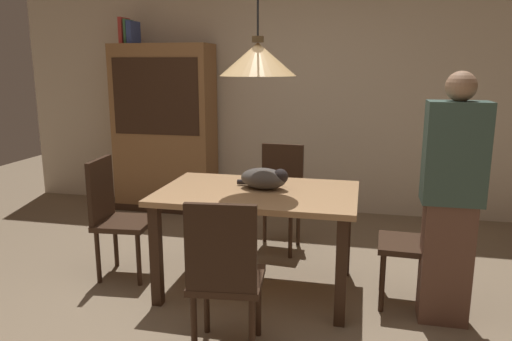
{
  "coord_description": "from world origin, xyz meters",
  "views": [
    {
      "loc": [
        0.81,
        -2.72,
        1.62
      ],
      "look_at": [
        0.04,
        0.72,
        0.85
      ],
      "focal_mm": 33.87,
      "sensor_mm": 36.0,
      "label": 1
    }
  ],
  "objects": [
    {
      "name": "ground",
      "position": [
        0.0,
        0.0,
        0.0
      ],
      "size": [
        10.0,
        10.0,
        0.0
      ],
      "primitive_type": "plane",
      "color": "#847056"
    },
    {
      "name": "back_wall",
      "position": [
        0.0,
        2.65,
        1.45
      ],
      "size": [
        6.4,
        0.1,
        2.9
      ],
      "primitive_type": "cube",
      "color": "beige",
      "rests_on": "ground"
    },
    {
      "name": "dining_table",
      "position": [
        0.1,
        0.52,
        0.65
      ],
      "size": [
        1.4,
        0.9,
        0.75
      ],
      "color": "tan",
      "rests_on": "ground"
    },
    {
      "name": "chair_right_side",
      "position": [
        1.22,
        0.52,
        0.51
      ],
      "size": [
        0.42,
        0.42,
        0.93
      ],
      "color": "#382316",
      "rests_on": "ground"
    },
    {
      "name": "chair_far_back",
      "position": [
        0.1,
        1.4,
        0.51
      ],
      "size": [
        0.43,
        0.43,
        0.93
      ],
      "color": "#382316",
      "rests_on": "ground"
    },
    {
      "name": "chair_left_side",
      "position": [
        -1.03,
        0.51,
        0.51
      ],
      "size": [
        0.43,
        0.43,
        0.93
      ],
      "color": "#382316",
      "rests_on": "ground"
    },
    {
      "name": "chair_near_front",
      "position": [
        0.1,
        -0.36,
        0.51
      ],
      "size": [
        0.44,
        0.44,
        0.93
      ],
      "color": "#382316",
      "rests_on": "ground"
    },
    {
      "name": "cat_sleeping",
      "position": [
        0.14,
        0.58,
        0.83
      ],
      "size": [
        0.4,
        0.28,
        0.16
      ],
      "color": "#4C4742",
      "rests_on": "dining_table"
    },
    {
      "name": "pendant_lamp",
      "position": [
        0.1,
        0.52,
        1.66
      ],
      "size": [
        0.52,
        0.52,
        1.3
      ],
      "color": "#E5B775"
    },
    {
      "name": "hutch_bookcase",
      "position": [
        -1.37,
        2.32,
        0.89
      ],
      "size": [
        1.12,
        0.45,
        1.85
      ],
      "color": "olive",
      "rests_on": "ground"
    },
    {
      "name": "book_red_tall",
      "position": [
        -1.8,
        2.32,
        1.99
      ],
      "size": [
        0.04,
        0.22,
        0.28
      ],
      "primitive_type": "cube",
      "color": "#B73833",
      "rests_on": "hutch_bookcase"
    },
    {
      "name": "book_green_slim",
      "position": [
        -1.75,
        2.32,
        1.98
      ],
      "size": [
        0.03,
        0.2,
        0.26
      ],
      "primitive_type": "cube",
      "color": "#427A4C",
      "rests_on": "hutch_bookcase"
    },
    {
      "name": "book_blue_wide",
      "position": [
        -1.69,
        2.32,
        1.97
      ],
      "size": [
        0.06,
        0.24,
        0.24
      ],
      "primitive_type": "cube",
      "color": "#384C93",
      "rests_on": "hutch_bookcase"
    },
    {
      "name": "person_standing",
      "position": [
        1.36,
        0.34,
        0.8
      ],
      "size": [
        0.36,
        0.22,
        1.59
      ],
      "color": "brown",
      "rests_on": "ground"
    }
  ]
}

